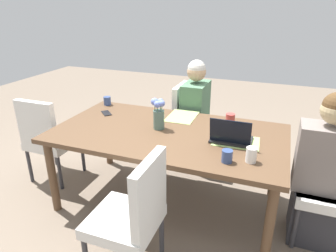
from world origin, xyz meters
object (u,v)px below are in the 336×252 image
dining_table (168,139)px  person_far_left_near (195,120)px  coffee_mug_near_left (251,155)px  phone_black (106,113)px  person_head_right_left_mid (321,179)px  coffee_mug_centre_right (107,101)px  chair_near_right_near (134,213)px  laptop_head_right_left_mid (231,137)px  flower_vase (159,114)px  chair_head_left_left_far (48,136)px  chair_head_right_left_mid (328,179)px  chair_far_left_near (190,120)px  coffee_mug_centre_left (227,156)px  coffee_mug_near_right (230,119)px

dining_table → person_far_left_near: bearing=89.4°
coffee_mug_near_left → phone_black: 1.54m
person_head_right_left_mid → coffee_mug_centre_right: (-2.08, 0.45, 0.24)m
coffee_mug_centre_right → chair_near_right_near: bearing=-53.4°
coffee_mug_centre_right → laptop_head_right_left_mid: bearing=-18.6°
flower_vase → coffee_mug_near_left: bearing=-21.5°
coffee_mug_near_left → chair_head_left_left_far: bearing=173.4°
chair_head_right_left_mid → chair_near_right_near: bearing=-143.7°
chair_far_left_near → coffee_mug_centre_right: (-0.79, -0.44, 0.27)m
person_head_right_left_mid → coffee_mug_centre_left: (-0.65, -0.34, 0.24)m
chair_head_right_left_mid → chair_far_left_near: bearing=148.8°
chair_far_left_near → coffee_mug_centre_left: size_ratio=10.03×
coffee_mug_near_right → coffee_mug_centre_right: 1.33m
chair_far_left_near → phone_black: chair_far_left_near is taller
coffee_mug_centre_left → coffee_mug_near_left: bearing=21.4°
person_far_left_near → chair_near_right_near: person_far_left_near is taller
flower_vase → coffee_mug_near_right: bearing=31.0°
person_head_right_left_mid → flower_vase: (-1.32, 0.04, 0.33)m
coffee_mug_centre_left → chair_head_left_left_far: bearing=171.0°
coffee_mug_near_right → person_far_left_near: bearing=135.2°
chair_head_left_left_far → dining_table: bearing=2.8°
chair_head_left_left_far → coffee_mug_near_left: size_ratio=8.36×
coffee_mug_centre_left → phone_black: size_ratio=0.60×
chair_head_left_left_far → chair_near_right_near: same height
coffee_mug_near_left → phone_black: (-1.45, 0.49, -0.05)m
laptop_head_right_left_mid → person_far_left_near: bearing=121.9°
person_far_left_near → laptop_head_right_left_mid: size_ratio=3.73×
chair_far_left_near → flower_vase: 0.92m
coffee_mug_near_right → laptop_head_right_left_mid: bearing=-79.4°
dining_table → coffee_mug_centre_left: (0.57, -0.35, 0.11)m
chair_far_left_near → coffee_mug_near_left: bearing=-56.1°
coffee_mug_centre_left → phone_black: 1.41m
chair_head_right_left_mid → person_far_left_near: bearing=149.3°
chair_far_left_near → coffee_mug_centre_right: 0.95m
coffee_mug_centre_left → coffee_mug_centre_right: bearing=151.0°
chair_head_right_left_mid → coffee_mug_near_left: size_ratio=8.36×
chair_near_right_near → coffee_mug_near_left: size_ratio=8.36×
chair_far_left_near → laptop_head_right_left_mid: laptop_head_right_left_mid is taller
chair_near_right_near → coffee_mug_near_right: chair_near_right_near is taller
chair_far_left_near → coffee_mug_centre_right: size_ratio=9.96×
coffee_mug_near_right → coffee_mug_centre_left: size_ratio=1.03×
person_head_right_left_mid → coffee_mug_near_left: 0.63m
chair_head_right_left_mid → coffee_mug_centre_right: bearing=170.1°
chair_near_right_near → phone_black: (-0.80, 1.02, 0.23)m
chair_far_left_near → laptop_head_right_left_mid: bearing=-56.5°
flower_vase → chair_near_right_near: bearing=-78.5°
chair_far_left_near → laptop_head_right_left_mid: (0.60, -0.91, 0.27)m
chair_far_left_near → flower_vase: size_ratio=3.29×
chair_head_left_left_far → flower_vase: bearing=4.6°
chair_head_left_left_far → coffee_mug_near_left: (1.99, -0.23, 0.28)m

